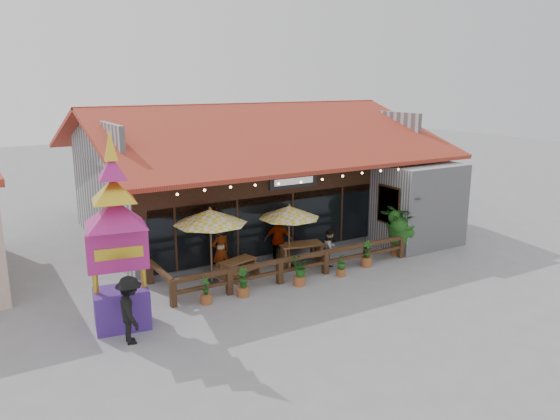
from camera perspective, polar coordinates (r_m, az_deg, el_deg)
ground at (r=21.49m, az=5.05°, el=-6.01°), size 100.00×100.00×0.00m
restaurant_building at (r=26.49m, az=-2.78°, el=2.70°), size 15.50×14.73×6.09m
patio_railing at (r=19.90m, az=0.25°, el=-5.69°), size 10.00×2.60×0.92m
umbrella_left at (r=19.30m, az=-7.31°, el=-0.72°), size 3.32×3.32×2.81m
umbrella_right at (r=20.85m, az=0.97°, el=-0.23°), size 3.02×3.02×2.53m
picnic_table_left at (r=20.36m, az=-4.40°, el=-5.78°), size 1.67×1.54×0.66m
picnic_table_right at (r=21.73m, az=2.19°, el=-4.19°), size 2.01×1.84×0.83m
thai_sign_tower at (r=16.14m, az=-16.82°, el=-0.86°), size 2.65×2.65×6.27m
tropical_plant at (r=23.22m, az=12.51°, el=-1.13°), size 2.31×2.20×2.49m
diner_a at (r=20.33m, az=-6.22°, el=-4.30°), size 0.76×0.55×1.94m
diner_b at (r=21.19m, az=5.30°, el=-4.08°), size 0.96×0.92×1.56m
diner_c at (r=21.65m, az=-0.16°, el=-3.17°), size 1.18×1.00×1.90m
pedestrian at (r=15.81m, az=-15.40°, el=-10.05°), size 0.81×1.30×1.93m
planter_a at (r=18.15m, az=-7.74°, el=-8.50°), size 0.40×0.38×0.93m
planter_b at (r=18.58m, az=-3.89°, el=-7.69°), size 0.40×0.42×0.99m
planter_c at (r=19.44m, az=2.05°, el=-6.27°), size 0.81×0.77×1.04m
planter_d at (r=20.52m, az=6.41°, el=-5.79°), size 0.44×0.44×0.85m
planter_e at (r=21.70m, az=9.06°, el=-4.72°), size 0.43×0.45×1.04m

